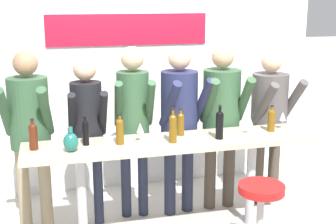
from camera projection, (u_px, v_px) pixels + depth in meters
name	position (u px, v px, depth m)	size (l,w,h in m)	color
back_wall	(140.00, 71.00, 5.62)	(4.31, 0.12, 2.82)	white
tasting_table	(170.00, 155.00, 4.42)	(2.71, 0.52, 0.99)	beige
bar_stool	(260.00, 211.00, 4.06)	(0.42, 0.42, 0.73)	#B2B2B7
person_far_left	(29.00, 122.00, 4.49)	(0.51, 0.62, 1.81)	gray
person_left	(87.00, 122.00, 4.59)	(0.37, 0.51, 1.73)	#23283D
person_center_left	(133.00, 112.00, 4.77)	(0.43, 0.57, 1.82)	#23283D
person_center	(180.00, 113.00, 4.85)	(0.52, 0.63, 1.81)	#23283D
person_center_right	(222.00, 110.00, 4.99)	(0.48, 0.58, 1.80)	#473D33
person_right	(270.00, 112.00, 5.15)	(0.54, 0.63, 1.72)	#473D33
wine_bottle_0	(33.00, 135.00, 4.08)	(0.08, 0.08, 0.28)	#4C1E0F
wine_bottle_1	(271.00, 119.00, 4.64)	(0.07, 0.07, 0.26)	brown
wine_bottle_2	(120.00, 130.00, 4.23)	(0.07, 0.07, 0.29)	brown
wine_bottle_3	(220.00, 123.00, 4.38)	(0.07, 0.07, 0.33)	black
wine_bottle_4	(85.00, 131.00, 4.21)	(0.06, 0.06, 0.28)	black
wine_bottle_5	(173.00, 127.00, 4.27)	(0.07, 0.07, 0.32)	brown
wine_bottle_6	(181.00, 123.00, 4.50)	(0.07, 0.07, 0.26)	brown
wine_glass_0	(283.00, 117.00, 4.72)	(0.07, 0.07, 0.18)	silver
wine_glass_1	(250.00, 121.00, 4.55)	(0.07, 0.07, 0.18)	silver
wine_glass_2	(140.00, 128.00, 4.31)	(0.07, 0.07, 0.18)	silver
decorative_vase	(71.00, 142.00, 4.04)	(0.13, 0.13, 0.22)	#1E665B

